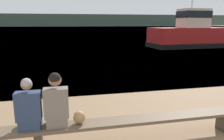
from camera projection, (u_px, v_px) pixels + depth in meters
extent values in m
plane|color=#426B8E|center=(64.00, 27.00, 121.64)|extent=(240.00, 240.00, 0.00)
cube|color=#384233|center=(64.00, 20.00, 185.44)|extent=(600.00, 12.00, 9.59)
cube|color=brown|center=(38.00, 129.00, 3.97)|extent=(8.40, 0.40, 0.06)
cube|color=#42382D|center=(223.00, 122.00, 4.82)|extent=(0.12, 0.34, 0.41)
cube|color=navy|center=(31.00, 123.00, 3.97)|extent=(0.38, 0.36, 0.18)
cube|color=navy|center=(28.00, 106.00, 3.82)|extent=(0.43, 0.22, 0.52)
sphere|color=#846047|center=(27.00, 84.00, 3.74)|extent=(0.19, 0.19, 0.19)
sphere|color=gray|center=(26.00, 83.00, 3.72)|extent=(0.18, 0.18, 0.18)
cube|color=#70665B|center=(57.00, 120.00, 4.07)|extent=(0.38, 0.36, 0.18)
cube|color=#70665B|center=(56.00, 103.00, 3.92)|extent=(0.43, 0.22, 0.55)
sphere|color=#846047|center=(55.00, 80.00, 3.83)|extent=(0.23, 0.23, 0.23)
sphere|color=black|center=(55.00, 78.00, 3.80)|extent=(0.21, 0.21, 0.21)
ellipsoid|color=#9E754C|center=(79.00, 117.00, 4.11)|extent=(0.22, 0.19, 0.25)
cube|color=#A81919|center=(189.00, 37.00, 21.50)|extent=(7.71, 3.72, 1.88)
cube|color=black|center=(188.00, 45.00, 21.65)|extent=(7.86, 3.86, 0.45)
cube|color=beige|center=(193.00, 18.00, 21.21)|extent=(2.75, 2.12, 1.78)
cube|color=black|center=(194.00, 15.00, 21.13)|extent=(2.80, 2.19, 0.64)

